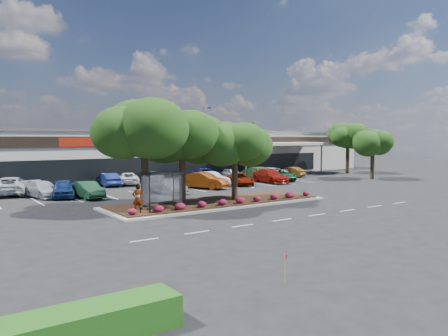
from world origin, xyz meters
TOP-DOWN VIEW (x-y plane):
  - ground at (0.00, 0.00)m, footprint 160.00×160.00m
  - retail_store at (0.06, 33.91)m, footprint 80.40×25.20m
  - landscape_island at (-2.00, 4.00)m, footprint 18.00×6.00m
  - lane_markings at (-0.14, 10.42)m, footprint 33.12×20.06m
  - shrub_row at (-2.00, 1.90)m, footprint 17.00×0.80m
  - bus_shelter at (-7.50, 2.95)m, footprint 2.75×1.55m
  - island_tree_west at (-8.00, 4.50)m, footprint 7.20×7.20m
  - island_tree_mid at (-4.50, 5.20)m, footprint 6.60×6.60m
  - island_tree_east at (-0.50, 3.70)m, footprint 5.80×5.80m
  - hedge_south_west at (-18.00, -13.50)m, footprint 5.00×1.30m
  - tree_east_near at (26.00, 10.00)m, footprint 5.60×5.60m
  - tree_east_far at (31.00, 18.00)m, footprint 6.40×6.40m
  - conifer_north_east at (34.00, 44.00)m, footprint 3.96×3.96m
  - person_waiting at (-9.54, 2.37)m, footprint 0.75×0.53m
  - light_pole at (12.01, 28.01)m, footprint 1.43×0.51m
  - survey_stake at (-10.53, -13.00)m, footprint 0.08×0.14m
  - car_0 at (-12.50, 15.98)m, footprint 3.08×5.27m
  - car_1 at (-11.07, 14.84)m, footprint 2.94×5.01m
  - car_2 at (-9.42, 13.21)m, footprint 1.88×4.52m
  - car_3 at (-2.25, 12.11)m, footprint 2.88×5.21m
  - car_4 at (2.78, 13.44)m, footprint 3.73×5.34m
  - car_5 at (4.74, 15.25)m, footprint 2.55×4.95m
  - car_6 at (7.84, 13.89)m, footprint 3.78×5.23m
  - car_7 at (12.25, 13.92)m, footprint 2.58×5.54m
  - car_8 at (15.00, 15.06)m, footprint 3.72×5.53m
  - car_9 at (-14.52, 19.45)m, footprint 4.22×6.52m
  - car_10 at (-4.56, 21.35)m, footprint 1.86×4.51m
  - car_11 at (-2.25, 21.45)m, footprint 3.85×5.41m
  - car_12 at (1.14, 22.29)m, footprint 1.97×4.25m
  - car_13 at (6.98, 20.39)m, footprint 4.04×6.21m
  - car_14 at (11.31, 20.97)m, footprint 2.00×4.10m
  - car_15 at (13.71, 18.44)m, footprint 2.29×4.95m
  - car_16 at (15.59, 18.30)m, footprint 4.14×5.70m
  - car_17 at (19.37, 18.11)m, footprint 2.40×4.36m

SIDE VIEW (x-z plane):
  - ground at x=0.00m, z-range 0.00..0.00m
  - lane_markings at x=-0.14m, z-range 0.00..0.01m
  - landscape_island at x=-2.00m, z-range -0.01..0.25m
  - hedge_south_west at x=-18.00m, z-range 0.00..0.90m
  - shrub_row at x=-2.00m, z-range 0.26..0.76m
  - car_6 at x=7.84m, z-range 0.00..1.32m
  - car_14 at x=11.31m, z-range 0.00..1.35m
  - survey_stake at x=-10.53m, z-range 0.15..1.21m
  - car_17 at x=19.37m, z-range 0.00..1.36m
  - car_11 at x=-2.25m, z-range 0.00..1.37m
  - car_8 at x=15.00m, z-range 0.00..1.41m
  - car_12 at x=1.14m, z-range 0.00..1.41m
  - car_3 at x=-2.25m, z-range 0.00..1.43m
  - car_0 at x=-12.50m, z-range 0.00..1.43m
  - car_16 at x=15.59m, z-range 0.00..1.44m
  - car_10 at x=-4.56m, z-range 0.00..1.45m
  - car_2 at x=-9.42m, z-range 0.00..1.46m
  - car_5 at x=4.74m, z-range 0.00..1.55m
  - car_7 at x=12.25m, z-range 0.00..1.56m
  - car_15 at x=13.71m, z-range 0.00..1.57m
  - car_13 at x=6.98m, z-range 0.00..1.59m
  - car_1 at x=-11.07m, z-range 0.00..1.60m
  - car_4 at x=2.78m, z-range 0.00..1.67m
  - car_9 at x=-14.52m, z-range 0.00..1.67m
  - person_waiting at x=-9.54m, z-range 0.26..2.20m
  - bus_shelter at x=-7.50m, z-range 1.01..3.60m
  - retail_store at x=0.06m, z-range 0.03..6.28m
  - tree_east_near at x=26.00m, z-range 0.00..6.51m
  - island_tree_east at x=-0.50m, z-range 0.26..6.76m
  - tree_east_far at x=31.00m, z-range 0.00..7.62m
  - island_tree_mid at x=-4.50m, z-range 0.26..7.58m
  - island_tree_west at x=-8.00m, z-range 0.26..8.15m
  - light_pole at x=12.01m, z-range -0.56..9.17m
  - conifer_north_east at x=34.00m, z-range 0.00..9.00m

